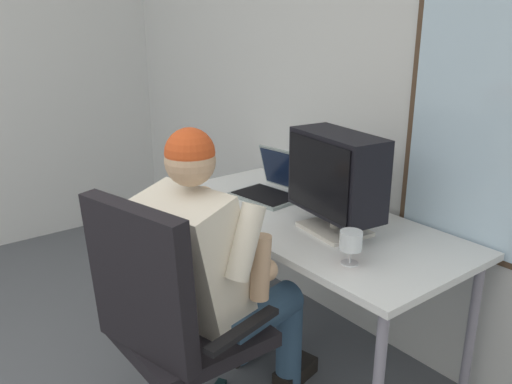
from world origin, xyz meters
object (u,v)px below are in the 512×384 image
office_chair (167,313)px  crt_monitor (336,176)px  desk (304,229)px  wine_glass (351,242)px  person_seated (216,270)px  laptop (275,184)px

office_chair → crt_monitor: 0.93m
desk → wine_glass: wine_glass is taller
person_seated → laptop: person_seated is taller
crt_monitor → person_seated: bearing=-101.2°
office_chair → crt_monitor: bearing=85.9°
wine_glass → crt_monitor: bearing=145.0°
crt_monitor → laptop: (-0.55, 0.11, -0.20)m
person_seated → laptop: size_ratio=3.39×
office_chair → wine_glass: office_chair is taller
desk → crt_monitor: (0.21, -0.01, 0.32)m
desk → wine_glass: 0.54m
desk → person_seated: (0.10, -0.58, -0.01)m
office_chair → person_seated: (-0.05, 0.26, 0.08)m
office_chair → laptop: 1.08m
desk → laptop: 0.38m
person_seated → wine_glass: 0.56m
desk → person_seated: 0.59m
desk → wine_glass: size_ratio=11.85×
desk → wine_glass: bearing=-22.8°
laptop → desk: bearing=-16.2°
laptop → wine_glass: (0.82, -0.30, 0.03)m
person_seated → laptop: (-0.44, 0.68, 0.13)m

